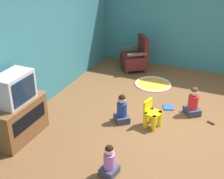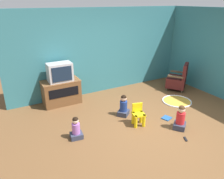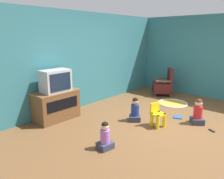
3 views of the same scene
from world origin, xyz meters
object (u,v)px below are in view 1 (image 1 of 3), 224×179
object	(u,v)px
child_watching_center	(109,162)
remote_control	(211,123)
book	(168,107)
tv_cabinet	(17,119)
child_watching_left	(193,103)
yellow_kid_chair	(152,116)
child_watching_right	(122,110)
black_armchair	(135,58)
television	(14,88)

from	to	relation	value
child_watching_center	remote_control	world-z (taller)	child_watching_center
child_watching_center	book	world-z (taller)	child_watching_center
tv_cabinet	child_watching_left	xyz separation A→B (m)	(1.97, -2.60, -0.10)
tv_cabinet	yellow_kid_chair	xyz separation A→B (m)	(1.23, -2.00, -0.13)
tv_cabinet	child_watching_right	distance (m)	1.86
book	black_armchair	bearing A→B (deg)	19.11
child_watching_right	remote_control	distance (m)	1.68
yellow_kid_chair	book	xyz separation A→B (m)	(0.79, -0.12, -0.21)
tv_cabinet	child_watching_right	bearing A→B (deg)	-51.09
yellow_kid_chair	child_watching_right	bearing A→B (deg)	111.25
black_armchair	remote_control	world-z (taller)	black_armchair
yellow_kid_chair	child_watching_right	world-z (taller)	child_watching_right
tv_cabinet	yellow_kid_chair	size ratio (longest dim) A/B	2.01
television	black_armchair	distance (m)	3.75
child_watching_right	tv_cabinet	bearing A→B (deg)	89.34
child_watching_right	remote_control	size ratio (longest dim) A/B	3.67
television	yellow_kid_chair	world-z (taller)	television
remote_control	television	bearing A→B (deg)	59.61
yellow_kid_chair	remote_control	size ratio (longest dim) A/B	3.37
child_watching_center	remote_control	size ratio (longest dim) A/B	3.32
book	remote_control	bearing A→B (deg)	-126.39
child_watching_left	child_watching_right	bearing A→B (deg)	87.31
child_watching_center	remote_control	xyz separation A→B (m)	(2.00, -1.17, -0.21)
child_watching_left	book	size ratio (longest dim) A/B	2.12
tv_cabinet	book	distance (m)	2.95
child_watching_center	television	bearing A→B (deg)	89.98
black_armchair	remote_control	xyz separation A→B (m)	(-1.86, -2.17, -0.33)
child_watching_center	black_armchair	bearing A→B (deg)	22.24
yellow_kid_chair	child_watching_left	size ratio (longest dim) A/B	0.88
television	child_watching_right	bearing A→B (deg)	-50.32
black_armchair	remote_control	bearing A→B (deg)	12.57
book	television	bearing A→B (deg)	114.13
child_watching_right	book	bearing A→B (deg)	-78.02
black_armchair	remote_control	distance (m)	2.88
black_armchair	remote_control	size ratio (longest dim) A/B	5.82
television	remote_control	world-z (taller)	television
television	child_watching_center	size ratio (longest dim) A/B	1.28
child_watching_left	child_watching_center	xyz separation A→B (m)	(-2.21, 0.78, -0.03)
yellow_kid_chair	book	world-z (taller)	yellow_kid_chair
tv_cabinet	book	world-z (taller)	tv_cabinet
yellow_kid_chair	child_watching_right	size ratio (longest dim) A/B	0.92
black_armchair	child_watching_left	bearing A→B (deg)	10.26
television	book	xyz separation A→B (m)	(2.02, -2.08, -0.93)
black_armchair	child_watching_left	world-z (taller)	black_armchair
television	child_watching_center	world-z (taller)	television
television	child_watching_right	size ratio (longest dim) A/B	1.16
child_watching_left	child_watching_right	size ratio (longest dim) A/B	1.04
television	child_watching_right	distance (m)	1.95
tv_cabinet	child_watching_left	world-z (taller)	tv_cabinet
yellow_kid_chair	child_watching_left	world-z (taller)	child_watching_left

